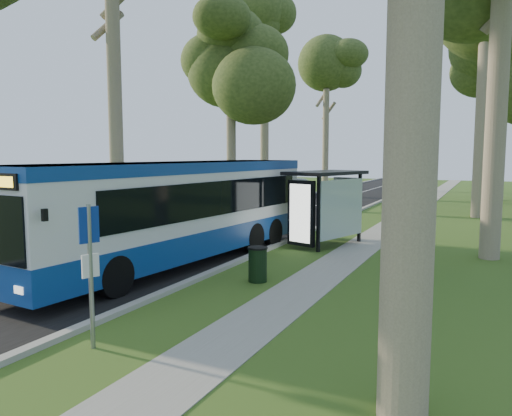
{
  "coord_description": "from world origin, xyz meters",
  "views": [
    {
      "loc": [
        7.47,
        -12.73,
        3.6
      ],
      "look_at": [
        -0.38,
        3.83,
        1.6
      ],
      "focal_mm": 35.0,
      "sensor_mm": 36.0,
      "label": 1
    }
  ],
  "objects_px": {
    "car_white": "(297,186)",
    "car_silver": "(291,187)",
    "bus": "(176,212)",
    "litter_bin": "(258,264)",
    "bus_stop_sign": "(90,260)",
    "bus_shelter": "(326,194)"
  },
  "relations": [
    {
      "from": "car_white",
      "to": "car_silver",
      "type": "xyz_separation_m",
      "value": [
        -0.27,
        -0.96,
        -0.03
      ]
    },
    {
      "from": "bus",
      "to": "car_white",
      "type": "xyz_separation_m",
      "value": [
        -6.26,
        27.8,
        -0.96
      ]
    },
    {
      "from": "car_silver",
      "to": "litter_bin",
      "type": "bearing_deg",
      "value": -50.98
    },
    {
      "from": "bus",
      "to": "car_silver",
      "type": "distance_m",
      "value": 27.64
    },
    {
      "from": "bus_stop_sign",
      "to": "bus_shelter",
      "type": "relative_size",
      "value": 0.71
    },
    {
      "from": "bus_shelter",
      "to": "car_silver",
      "type": "bearing_deg",
      "value": 131.89
    },
    {
      "from": "bus",
      "to": "car_white",
      "type": "distance_m",
      "value": 28.51
    },
    {
      "from": "bus_stop_sign",
      "to": "bus_shelter",
      "type": "bearing_deg",
      "value": 107.61
    },
    {
      "from": "bus_shelter",
      "to": "car_silver",
      "type": "height_order",
      "value": "bus_shelter"
    },
    {
      "from": "bus",
      "to": "bus_shelter",
      "type": "height_order",
      "value": "bus"
    },
    {
      "from": "bus_stop_sign",
      "to": "litter_bin",
      "type": "relative_size",
      "value": 2.72
    },
    {
      "from": "bus_stop_sign",
      "to": "car_silver",
      "type": "distance_m",
      "value": 34.76
    },
    {
      "from": "litter_bin",
      "to": "car_white",
      "type": "xyz_separation_m",
      "value": [
        -9.64,
        28.76,
        0.26
      ]
    },
    {
      "from": "bus_stop_sign",
      "to": "bus_shelter",
      "type": "height_order",
      "value": "bus_shelter"
    },
    {
      "from": "bus",
      "to": "litter_bin",
      "type": "xyz_separation_m",
      "value": [
        3.38,
        -0.96,
        -1.22
      ]
    },
    {
      "from": "bus",
      "to": "car_white",
      "type": "height_order",
      "value": "bus"
    },
    {
      "from": "bus_stop_sign",
      "to": "car_silver",
      "type": "relative_size",
      "value": 0.6
    },
    {
      "from": "litter_bin",
      "to": "bus_shelter",
      "type": "bearing_deg",
      "value": 88.97
    },
    {
      "from": "litter_bin",
      "to": "car_silver",
      "type": "bearing_deg",
      "value": 109.61
    },
    {
      "from": "car_silver",
      "to": "bus_shelter",
      "type": "bearing_deg",
      "value": -46.02
    },
    {
      "from": "car_white",
      "to": "car_silver",
      "type": "relative_size",
      "value": 1.01
    },
    {
      "from": "bus",
      "to": "litter_bin",
      "type": "bearing_deg",
      "value": -10.59
    }
  ]
}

